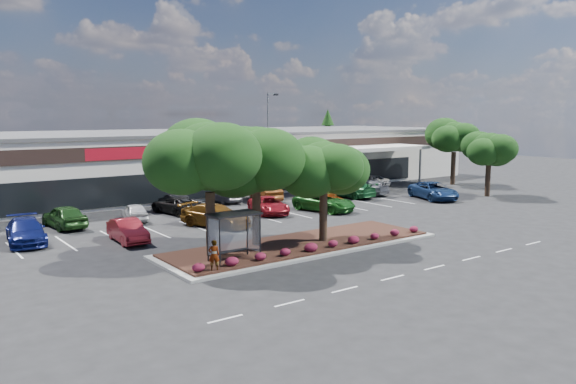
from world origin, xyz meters
TOP-DOWN VIEW (x-y plane):
  - ground at (0.00, 0.00)m, footprint 160.00×160.00m
  - retail_store at (0.06, 33.91)m, footprint 80.40×25.20m
  - landscape_island at (-2.00, 4.00)m, footprint 18.00×6.00m
  - lane_markings at (-0.14, 10.42)m, footprint 33.12×20.06m
  - shrub_row at (-2.00, 1.90)m, footprint 17.00×0.80m
  - bus_shelter at (-7.50, 2.95)m, footprint 2.75×1.55m
  - island_tree_west at (-8.00, 4.50)m, footprint 7.20×7.20m
  - island_tree_mid at (-4.50, 5.20)m, footprint 6.60×6.60m
  - island_tree_east at (-0.50, 3.70)m, footprint 5.80×5.80m
  - tree_east_near at (26.00, 10.00)m, footprint 5.60×5.60m
  - tree_east_far at (31.00, 18.00)m, footprint 6.40×6.40m
  - conifer_north_east at (34.00, 44.00)m, footprint 3.96×3.96m
  - person_waiting at (-9.35, 1.70)m, footprint 0.67×0.57m
  - light_pole at (8.73, 23.20)m, footprint 1.43×0.50m
  - car_0 at (-15.49, 15.02)m, footprint 2.84×5.60m
  - car_1 at (-10.16, 11.56)m, footprint 1.76×4.49m
  - car_2 at (-3.19, 12.61)m, footprint 4.34×6.01m
  - car_4 at (2.90, 14.74)m, footprint 3.55×5.47m
  - car_5 at (7.38, 12.99)m, footprint 3.66×5.95m
  - car_6 at (9.44, 15.31)m, footprint 2.01×4.41m
  - car_8 at (20.13, 11.91)m, footprint 4.56×6.48m
  - car_9 at (-12.19, 18.65)m, footprint 2.39×5.03m
  - car_10 at (-7.12, 18.24)m, footprint 2.34×4.20m
  - car_11 at (-2.51, 21.04)m, footprint 1.65×4.26m
  - car_12 at (-3.12, 19.45)m, footprint 3.18×5.34m
  - car_13 at (2.96, 22.23)m, footprint 1.89×4.43m
  - car_14 at (6.49, 20.64)m, footprint 2.89×5.38m
  - car_15 at (14.53, 17.54)m, footprint 2.42×5.65m
  - car_16 at (16.86, 17.97)m, footprint 3.01×5.50m
  - car_17 at (21.61, 22.27)m, footprint 3.09×5.16m

SIDE VIEW (x-z plane):
  - ground at x=0.00m, z-range 0.00..0.00m
  - lane_markings at x=-0.14m, z-range 0.00..0.01m
  - landscape_island at x=-2.00m, z-range -0.01..0.25m
  - shrub_row at x=-2.00m, z-range 0.26..0.76m
  - car_17 at x=21.61m, z-range 0.00..1.34m
  - car_10 at x=-7.12m, z-range 0.00..1.35m
  - car_11 at x=-2.51m, z-range 0.00..1.38m
  - car_12 at x=-3.12m, z-range 0.00..1.39m
  - car_4 at x=2.90m, z-range 0.00..1.40m
  - car_1 at x=-10.16m, z-range 0.00..1.46m
  - car_6 at x=9.44m, z-range 0.00..1.47m
  - car_13 at x=2.96m, z-range 0.00..1.49m
  - car_16 at x=16.86m, z-range 0.00..1.51m
  - car_5 at x=7.38m, z-range 0.00..1.54m
  - car_0 at x=-15.49m, z-range 0.00..1.56m
  - car_2 at x=-3.19m, z-range 0.00..1.62m
  - car_15 at x=14.53m, z-range 0.00..1.62m
  - car_8 at x=20.13m, z-range 0.00..1.64m
  - car_9 at x=-12.19m, z-range 0.00..1.66m
  - car_14 at x=6.49m, z-range 0.00..1.68m
  - person_waiting at x=-9.35m, z-range 0.26..1.83m
  - bus_shelter at x=-7.50m, z-range 1.01..3.60m
  - retail_store at x=0.06m, z-range 0.03..6.28m
  - tree_east_near at x=26.00m, z-range 0.00..6.51m
  - island_tree_east at x=-0.50m, z-range 0.26..6.76m
  - tree_east_far at x=31.00m, z-range 0.00..7.62m
  - island_tree_mid at x=-4.50m, z-range 0.26..7.58m
  - island_tree_west at x=-8.00m, z-range 0.26..8.15m
  - conifer_north_east at x=34.00m, z-range 0.00..9.00m
  - light_pole at x=8.73m, z-range -0.57..9.67m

